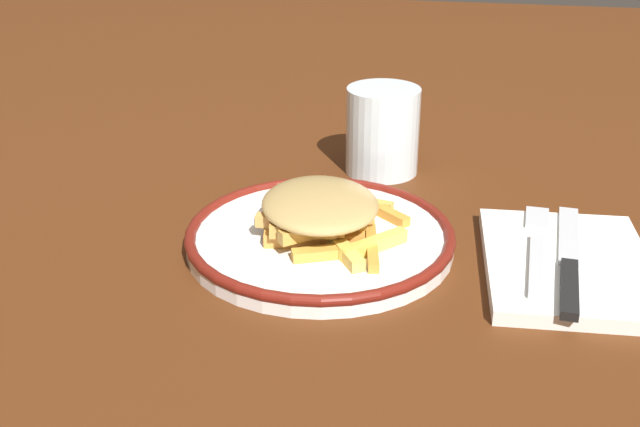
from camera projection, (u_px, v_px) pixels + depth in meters
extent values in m
plane|color=#4D250F|center=(320.00, 247.00, 0.75)|extent=(2.60, 2.60, 0.00)
cylinder|color=white|center=(320.00, 240.00, 0.74)|extent=(0.25, 0.25, 0.02)
torus|color=maroon|center=(320.00, 233.00, 0.74)|extent=(0.25, 0.25, 0.01)
cube|color=gold|center=(321.00, 218.00, 0.72)|extent=(0.09, 0.05, 0.01)
cube|color=#E0B652|center=(325.00, 228.00, 0.73)|extent=(0.03, 0.07, 0.01)
cube|color=gold|center=(344.00, 225.00, 0.74)|extent=(0.05, 0.09, 0.01)
cube|color=gold|center=(303.00, 230.00, 0.70)|extent=(0.06, 0.02, 0.01)
cube|color=gold|center=(320.00, 214.00, 0.73)|extent=(0.09, 0.04, 0.01)
cube|color=#E0C54F|center=(374.00, 245.00, 0.70)|extent=(0.06, 0.06, 0.01)
cube|color=#C6843F|center=(303.00, 204.00, 0.75)|extent=(0.03, 0.09, 0.01)
cube|color=gold|center=(327.00, 227.00, 0.71)|extent=(0.08, 0.07, 0.01)
cube|color=gold|center=(319.00, 240.00, 0.71)|extent=(0.09, 0.03, 0.01)
cube|color=#D58C43|center=(317.00, 227.00, 0.74)|extent=(0.06, 0.05, 0.01)
cube|color=#EFC350|center=(312.00, 228.00, 0.74)|extent=(0.07, 0.03, 0.01)
cube|color=orange|center=(372.00, 248.00, 0.70)|extent=(0.02, 0.08, 0.01)
cube|color=#EAA34B|center=(321.00, 228.00, 0.74)|extent=(0.08, 0.07, 0.01)
cube|color=#E4C362|center=(305.00, 224.00, 0.74)|extent=(0.08, 0.02, 0.01)
cube|color=gold|center=(355.00, 201.00, 0.79)|extent=(0.08, 0.03, 0.01)
cube|color=#F7BE68|center=(313.00, 211.00, 0.77)|extent=(0.08, 0.05, 0.01)
cube|color=gold|center=(316.00, 229.00, 0.73)|extent=(0.07, 0.03, 0.01)
cube|color=#F1C554|center=(340.00, 245.00, 0.70)|extent=(0.06, 0.08, 0.01)
cube|color=gold|center=(329.00, 253.00, 0.69)|extent=(0.07, 0.04, 0.01)
cube|color=#E1A150|center=(300.00, 225.00, 0.71)|extent=(0.08, 0.02, 0.01)
cube|color=gold|center=(340.00, 197.00, 0.80)|extent=(0.06, 0.08, 0.01)
cube|color=orange|center=(383.00, 211.00, 0.77)|extent=(0.06, 0.05, 0.01)
ellipsoid|color=tan|center=(326.00, 203.00, 0.73)|extent=(0.14, 0.15, 0.02)
cube|color=#215F2E|center=(320.00, 199.00, 0.72)|extent=(0.00, 0.00, 0.00)
cube|color=#21732E|center=(311.00, 202.00, 0.72)|extent=(0.00, 0.00, 0.00)
cube|color=#366323|center=(323.00, 200.00, 0.72)|extent=(0.00, 0.00, 0.00)
cube|color=#206A34|center=(313.00, 199.00, 0.72)|extent=(0.00, 0.00, 0.00)
cube|color=#216C2D|center=(280.00, 189.00, 0.74)|extent=(0.00, 0.00, 0.00)
cube|color=#316835|center=(280.00, 189.00, 0.74)|extent=(0.00, 0.00, 0.00)
cube|color=silver|center=(568.00, 265.00, 0.70)|extent=(0.16, 0.20, 0.01)
cube|color=silver|center=(536.00, 265.00, 0.68)|extent=(0.02, 0.11, 0.00)
cube|color=silver|center=(537.00, 218.00, 0.77)|extent=(0.02, 0.05, 0.00)
cube|color=black|center=(569.00, 288.00, 0.64)|extent=(0.02, 0.09, 0.01)
cube|color=silver|center=(569.00, 235.00, 0.74)|extent=(0.03, 0.12, 0.00)
cylinder|color=silver|center=(383.00, 131.00, 0.90)|extent=(0.08, 0.08, 0.10)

